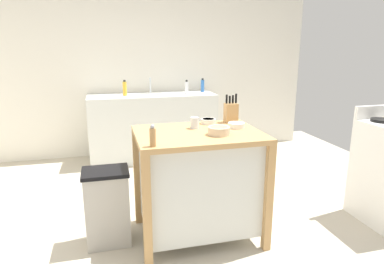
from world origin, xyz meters
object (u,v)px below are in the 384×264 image
object	(u,v)px
bowl_ceramic_wide	(208,121)
bottle_spray_cleaner	(187,87)
kitchen_island	(198,179)
pepper_grinder	(153,136)
bowl_stoneware_deep	(236,125)
bottle_hand_soap	(203,86)
bowl_ceramic_small	(219,131)
bottle_dish_soap	(125,88)
sink_faucet	(150,85)
knife_block	(231,112)
drinking_cup	(195,123)
trash_bin	(108,207)

from	to	relation	value
bowl_ceramic_wide	bottle_spray_cleaner	size ratio (longest dim) A/B	0.66
kitchen_island	pepper_grinder	xyz separation A→B (m)	(-0.41, -0.31, 0.47)
bowl_stoneware_deep	bowl_ceramic_wide	size ratio (longest dim) A/B	1.09
kitchen_island	bottle_hand_soap	size ratio (longest dim) A/B	5.03
kitchen_island	bowl_ceramic_small	xyz separation A→B (m)	(0.13, -0.12, 0.43)
bowl_ceramic_small	bottle_spray_cleaner	bearing A→B (deg)	82.74
bowl_ceramic_wide	bottle_dish_soap	distance (m)	1.97
bowl_ceramic_small	sink_faucet	distance (m)	2.43
bowl_stoneware_deep	sink_faucet	bearing A→B (deg)	100.46
kitchen_island	knife_block	distance (m)	0.68
drinking_cup	sink_faucet	bearing A→B (deg)	91.83
kitchen_island	knife_block	world-z (taller)	knife_block
bottle_spray_cleaner	bowl_ceramic_small	bearing A→B (deg)	-97.26
trash_bin	bowl_ceramic_wide	bearing A→B (deg)	11.97
bottle_dish_soap	kitchen_island	bearing A→B (deg)	-78.48
bottle_hand_soap	bottle_spray_cleaner	world-z (taller)	bottle_hand_soap
trash_bin	bottle_hand_soap	world-z (taller)	bottle_hand_soap
drinking_cup	kitchen_island	bearing A→B (deg)	-91.08
drinking_cup	bottle_spray_cleaner	distance (m)	2.01
sink_faucet	bottle_hand_soap	distance (m)	0.75
drinking_cup	trash_bin	distance (m)	0.98
bowl_stoneware_deep	bottle_hand_soap	xyz separation A→B (m)	(0.34, 2.16, 0.08)
sink_faucet	bottle_dish_soap	bearing A→B (deg)	-156.05
bowl_ceramic_wide	sink_faucet	size ratio (longest dim) A/B	0.58
bowl_ceramic_wide	pepper_grinder	xyz separation A→B (m)	(-0.57, -0.57, 0.05)
bowl_ceramic_small	bottle_hand_soap	size ratio (longest dim) A/B	0.85
knife_block	bowl_ceramic_small	distance (m)	0.47
drinking_cup	pepper_grinder	size ratio (longest dim) A/B	0.61
bowl_stoneware_deep	trash_bin	xyz separation A→B (m)	(-1.08, 0.01, -0.61)
knife_block	trash_bin	xyz separation A→B (m)	(-1.11, -0.20, -0.68)
bowl_stoneware_deep	bottle_spray_cleaner	world-z (taller)	bottle_spray_cleaner
bowl_ceramic_small	bottle_hand_soap	bearing A→B (deg)	76.76
pepper_grinder	trash_bin	world-z (taller)	pepper_grinder
knife_block	drinking_cup	size ratio (longest dim) A/B	2.71
bowl_stoneware_deep	bowl_ceramic_wide	xyz separation A→B (m)	(-0.18, 0.20, 0.00)
kitchen_island	bottle_dish_soap	xyz separation A→B (m)	(-0.43, 2.13, 0.51)
drinking_cup	bottle_spray_cleaner	xyz separation A→B (m)	(0.41, 1.97, 0.05)
kitchen_island	drinking_cup	distance (m)	0.46
bowl_ceramic_wide	bottle_dish_soap	world-z (taller)	bottle_dish_soap
bottle_spray_cleaner	trash_bin	bearing A→B (deg)	-119.60
pepper_grinder	drinking_cup	bearing A→B (deg)	46.54
kitchen_island	sink_faucet	xyz separation A→B (m)	(-0.07, 2.30, 0.52)
bowl_ceramic_wide	bottle_spray_cleaner	world-z (taller)	bottle_spray_cleaner
bottle_hand_soap	bottle_dish_soap	size ratio (longest dim) A/B	0.94
bowl_ceramic_wide	drinking_cup	bearing A→B (deg)	-139.72
trash_bin	bottle_dish_soap	world-z (taller)	bottle_dish_soap
knife_block	pepper_grinder	size ratio (longest dim) A/B	1.64
bowl_stoneware_deep	trash_bin	size ratio (longest dim) A/B	0.22
bowl_ceramic_small	bottle_spray_cleaner	xyz separation A→B (m)	(0.28, 2.21, 0.06)
bottle_hand_soap	bottle_spray_cleaner	xyz separation A→B (m)	(-0.27, -0.13, -0.00)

